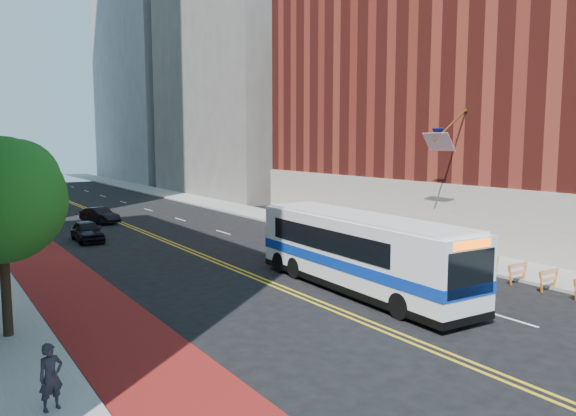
# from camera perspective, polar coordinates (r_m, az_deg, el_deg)

# --- Properties ---
(ground) EXTENTS (160.00, 160.00, 0.00)m
(ground) POSITION_cam_1_polar(r_m,az_deg,el_deg) (20.83, 9.33, -11.93)
(ground) COLOR black
(ground) RESTS_ON ground
(sidewalk_right) EXTENTS (4.00, 140.00, 0.15)m
(sidewalk_right) POSITION_cam_1_polar(r_m,az_deg,el_deg) (51.64, -3.47, -0.47)
(sidewalk_right) COLOR gray
(sidewalk_right) RESTS_ON ground
(bus_lane_paint) EXTENTS (3.60, 140.00, 0.01)m
(bus_lane_paint) POSITION_cam_1_polar(r_m,az_deg,el_deg) (45.26, -26.15, -2.31)
(bus_lane_paint) COLOR maroon
(bus_lane_paint) RESTS_ON ground
(center_line_inner) EXTENTS (0.14, 140.00, 0.01)m
(center_line_inner) POSITION_cam_1_polar(r_m,az_deg,el_deg) (46.86, -16.51, -1.59)
(center_line_inner) COLOR gold
(center_line_inner) RESTS_ON ground
(center_line_outer) EXTENTS (0.14, 140.00, 0.01)m
(center_line_outer) POSITION_cam_1_polar(r_m,az_deg,el_deg) (46.96, -16.09, -1.56)
(center_line_outer) COLOR gold
(center_line_outer) RESTS_ON ground
(lane_dashes) EXTENTS (0.14, 98.20, 0.01)m
(lane_dashes) POSITION_cam_1_polar(r_m,az_deg,el_deg) (55.93, -14.01, -0.17)
(lane_dashes) COLOR silver
(lane_dashes) RESTS_ON ground
(brick_building) EXTENTS (18.73, 36.00, 22.00)m
(brick_building) POSITION_cam_1_polar(r_m,az_deg,el_deg) (44.37, 20.30, 12.01)
(brick_building) COLOR maroon
(brick_building) RESTS_ON ground
(midrise_right_near) EXTENTS (18.00, 26.00, 40.00)m
(midrise_right_near) POSITION_cam_1_polar(r_m,az_deg,el_deg) (73.51, -3.11, 17.32)
(midrise_right_near) COLOR slate
(midrise_right_near) RESTS_ON ground
(midrise_right_far) EXTENTS (20.00, 28.00, 55.00)m
(midrise_right_far) POSITION_cam_1_polar(r_m,az_deg,el_deg) (101.89, -11.61, 18.55)
(midrise_right_far) COLOR gray
(midrise_right_far) RESTS_ON ground
(construction_barriers) EXTENTS (1.42, 10.91, 1.00)m
(construction_barriers) POSITION_cam_1_polar(r_m,az_deg,el_deg) (29.77, 18.59, -5.12)
(construction_barriers) COLOR orange
(construction_barriers) RESTS_ON ground
(street_tree) EXTENTS (4.20, 4.20, 6.70)m
(street_tree) POSITION_cam_1_polar(r_m,az_deg,el_deg) (20.68, -27.07, 1.21)
(street_tree) COLOR black
(street_tree) RESTS_ON sidewalk_left
(transit_bus) EXTENTS (3.13, 12.47, 3.41)m
(transit_bus) POSITION_cam_1_polar(r_m,az_deg,el_deg) (25.23, 7.13, -4.38)
(transit_bus) COLOR white
(transit_bus) RESTS_ON ground
(car_a) EXTENTS (1.72, 4.08, 1.38)m
(car_a) POSITION_cam_1_polar(r_m,az_deg,el_deg) (39.61, -19.72, -2.22)
(car_a) COLOR black
(car_a) RESTS_ON ground
(car_b) EXTENTS (2.51, 4.09, 1.27)m
(car_b) POSITION_cam_1_polar(r_m,az_deg,el_deg) (47.91, -18.58, -0.72)
(car_b) COLOR black
(car_b) RESTS_ON ground
(car_c) EXTENTS (2.30, 5.05, 1.43)m
(car_c) POSITION_cam_1_polar(r_m,az_deg,el_deg) (56.24, -26.47, 0.08)
(car_c) COLOR black
(car_c) RESTS_ON ground
(pedestrian) EXTENTS (0.69, 0.55, 1.67)m
(pedestrian) POSITION_cam_1_polar(r_m,az_deg,el_deg) (15.33, -22.96, -15.51)
(pedestrian) COLOR black
(pedestrian) RESTS_ON sidewalk_left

